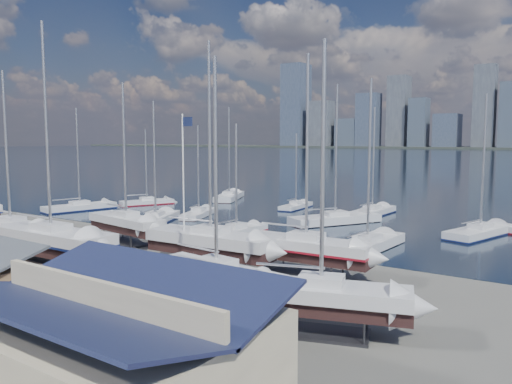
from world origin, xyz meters
The scene contains 23 objects.
ground centered at (0.00, -10.00, 0.00)m, with size 1400.00×1400.00×0.00m, color #605E59.
shed_blue centered at (16.00, -26.00, 2.42)m, with size 13.65×9.45×4.71m.
sailboat_cradle_1 centered at (-11.66, -14.22, 2.09)m, with size 10.36×3.85×16.34m.
sailboat_cradle_2 centered at (-5.98, -5.62, 2.06)m, with size 9.92×4.08×15.73m.
sailboat_cradle_3 centered at (-3.59, -15.42, 2.24)m, with size 12.20×3.73×19.30m.
sailboat_cradle_4 centered at (7.24, -8.57, 2.17)m, with size 11.11×3.66×17.74m.
sailboat_cradle_5 centered at (13.58, -15.69, 2.02)m, with size 9.49×3.59×15.05m.
sailboat_cradle_6 centered at (14.39, -5.97, 2.10)m, with size 10.36×3.42×16.48m.
sailboat_cradle_7 centered at (20.57, -15.65, 2.04)m, with size 9.65×5.36×15.24m.
sailboat_moored_0 centered at (-29.38, 6.07, 0.31)m, with size 5.08×10.71×15.44m.
sailboat_moored_1 centered at (-26.17, 16.13, 0.31)m, with size 5.66×8.54×12.47m.
sailboat_moored_2 centered at (-19.49, 28.79, 0.32)m, with size 7.30×11.17×16.44m.
sailboat_moored_3 centered at (-12.26, 4.46, 0.31)m, with size 7.07×10.66×15.56m.
sailboat_moored_4 centered at (-11.34, 11.43, 0.32)m, with size 5.21×8.71×12.72m.
sailboat_moored_5 centered at (-4.45, 25.41, 0.31)m, with size 2.85×7.96×11.67m.
sailboat_moored_6 centered at (0.38, 4.10, 0.31)m, with size 2.86×8.49×12.49m.
sailboat_moored_7 centered at (6.14, 16.52, 0.32)m, with size 8.66×11.73×17.61m.
sailboat_moored_8 centered at (7.43, 25.38, 0.31)m, with size 3.22×10.29×15.24m.
sailboat_moored_9 centered at (14.97, 4.81, 0.32)m, with size 3.61×11.05×16.47m.
sailboat_moored_10 centered at (22.36, 17.82, 0.31)m, with size 5.77×10.90×15.70m.
car_c centered at (1.25, -18.44, 0.65)m, with size 2.14×4.64×1.29m, color gray.
car_d centered at (4.28, -18.72, 0.64)m, with size 1.79×4.40×1.28m, color gray.
flagpole centered at (4.92, -9.00, 7.08)m, with size 1.08×0.12×12.27m.
Camera 1 is at (32.11, -38.56, 10.25)m, focal length 35.00 mm.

